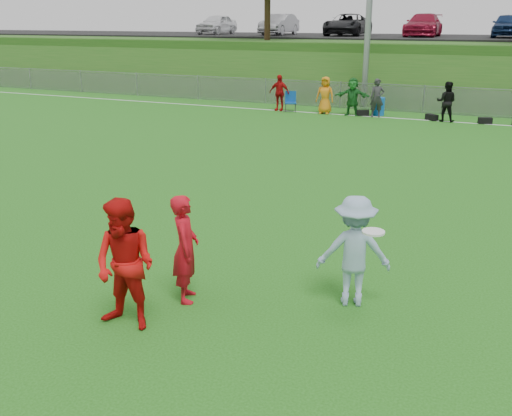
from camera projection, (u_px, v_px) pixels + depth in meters
The scene contains 14 objects.
ground at pixel (243, 288), 9.36m from camera, with size 120.00×120.00×0.00m, color #1F5612.
sideline_far at pixel (416, 119), 25.00m from camera, with size 60.00×0.10×0.01m, color white.
fence at pixel (424, 99), 26.53m from camera, with size 58.00×0.06×1.30m.
berm at pixel (450, 64), 35.82m from camera, with size 120.00×18.00×3.00m, color #225618.
parking_lot at pixel (456, 37), 37.07m from camera, with size 120.00×12.00×0.10m, color black.
car_row at pixel (437, 25), 36.40m from camera, with size 32.04×5.18×1.44m.
spectator_row at pixel (356, 97), 25.76m from camera, with size 8.57×0.65×1.69m.
gear_bags at pixel (448, 118), 24.54m from camera, with size 7.16×0.57×0.26m.
player_red_left at pixel (185, 249), 8.73m from camera, with size 0.62×0.41×1.71m, color red.
player_red_center at pixel (125, 265), 7.91m from camera, with size 0.93×0.72×1.91m, color red.
player_blue at pixel (354, 251), 8.61m from camera, with size 1.12×0.64×1.74m, color #90ACC7.
frisbee at pixel (373, 232), 7.44m from camera, with size 0.30×0.30×0.03m.
recycling_bin at pixel (379, 106), 26.01m from camera, with size 0.54×0.54×0.80m, color #1058B7.
camp_chair at pixel (291, 106), 27.04m from camera, with size 0.69×0.69×0.95m.
Camera 1 is at (3.60, -7.66, 4.20)m, focal length 40.00 mm.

